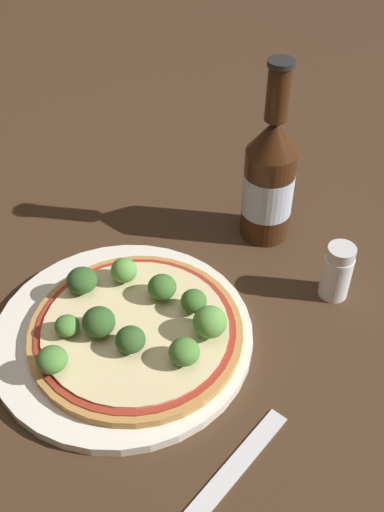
{
  "coord_description": "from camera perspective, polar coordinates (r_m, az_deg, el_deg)",
  "views": [
    {
      "loc": [
        0.34,
        -0.27,
        0.51
      ],
      "look_at": [
        0.02,
        0.09,
        0.06
      ],
      "focal_mm": 42.0,
      "sensor_mm": 36.0,
      "label": 1
    }
  ],
  "objects": [
    {
      "name": "pizza",
      "position": [
        0.65,
        -5.63,
        -7.29
      ],
      "size": [
        0.23,
        0.23,
        0.01
      ],
      "color": "#B77F42",
      "rests_on": "plate"
    },
    {
      "name": "broccoli_floret_3",
      "position": [
        0.6,
        -0.52,
        -8.92
      ],
      "size": [
        0.03,
        0.03,
        0.03
      ],
      "color": "#6B8E51",
      "rests_on": "pizza"
    },
    {
      "name": "beer_bottle",
      "position": [
        0.74,
        7.35,
        7.32
      ],
      "size": [
        0.06,
        0.06,
        0.24
      ],
      "color": "#381E0F",
      "rests_on": "ground_plane"
    },
    {
      "name": "broccoli_floret_7",
      "position": [
        0.61,
        -13.41,
        -9.4
      ],
      "size": [
        0.03,
        0.03,
        0.03
      ],
      "color": "#6B8E51",
      "rests_on": "pizza"
    },
    {
      "name": "broccoli_floret_9",
      "position": [
        0.62,
        1.7,
        -6.3
      ],
      "size": [
        0.04,
        0.04,
        0.03
      ],
      "color": "#6B8E51",
      "rests_on": "pizza"
    },
    {
      "name": "broccoli_floret_2",
      "position": [
        0.68,
        -6.5,
        -1.37
      ],
      "size": [
        0.03,
        0.03,
        0.03
      ],
      "color": "#6B8E51",
      "rests_on": "pizza"
    },
    {
      "name": "ground_plane",
      "position": [
        0.67,
        -6.6,
        -7.16
      ],
      "size": [
        3.0,
        3.0,
        0.0
      ],
      "primitive_type": "plane",
      "color": "#3D2819"
    },
    {
      "name": "broccoli_floret_1",
      "position": [
        0.61,
        -5.89,
        -7.94
      ],
      "size": [
        0.03,
        0.03,
        0.03
      ],
      "color": "#6B8E51",
      "rests_on": "pizza"
    },
    {
      "name": "broccoli_floret_6",
      "position": [
        0.65,
        0.16,
        -4.32
      ],
      "size": [
        0.03,
        0.03,
        0.03
      ],
      "color": "#6B8E51",
      "rests_on": "pizza"
    },
    {
      "name": "broccoli_floret_8",
      "position": [
        0.63,
        -8.76,
        -6.32
      ],
      "size": [
        0.03,
        0.03,
        0.03
      ],
      "color": "#6B8E51",
      "rests_on": "pizza"
    },
    {
      "name": "broccoli_floret_0",
      "position": [
        0.66,
        -2.87,
        -2.98
      ],
      "size": [
        0.03,
        0.03,
        0.03
      ],
      "color": "#6B8E51",
      "rests_on": "pizza"
    },
    {
      "name": "fork",
      "position": [
        0.57,
        2.94,
        -20.65
      ],
      "size": [
        0.02,
        0.18,
        0.0
      ],
      "rotation": [
        0.0,
        0.0,
        1.59
      ],
      "color": "silver",
      "rests_on": "ground_plane"
    },
    {
      "name": "broccoli_floret_4",
      "position": [
        0.68,
        -10.14,
        -2.09
      ],
      "size": [
        0.03,
        0.03,
        0.03
      ],
      "color": "#6B8E51",
      "rests_on": "pizza"
    },
    {
      "name": "plate",
      "position": [
        0.66,
        -6.56,
        -7.46
      ],
      "size": [
        0.28,
        0.28,
        0.01
      ],
      "color": "silver",
      "rests_on": "ground_plane"
    },
    {
      "name": "pepper_shaker",
      "position": [
        0.7,
        13.65,
        -1.48
      ],
      "size": [
        0.03,
        0.03,
        0.07
      ],
      "color": "silver",
      "rests_on": "ground_plane"
    },
    {
      "name": "broccoli_floret_5",
      "position": [
        0.64,
        -11.82,
        -6.52
      ],
      "size": [
        0.03,
        0.03,
        0.02
      ],
      "color": "#6B8E51",
      "rests_on": "pizza"
    }
  ]
}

